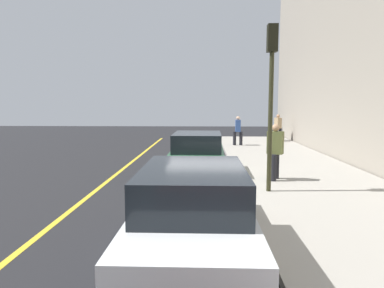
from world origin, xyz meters
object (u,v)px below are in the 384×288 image
(parked_car_green, at_px, (198,154))
(traffic_light_pole, at_px, (271,80))
(parked_car_white, at_px, (194,211))
(pedestrian_olive_coat, at_px, (275,150))
(pedestrian_tan_coat, at_px, (278,127))
(pedestrian_blue_coat, at_px, (238,130))
(rolling_suitcase, at_px, (282,137))

(parked_car_green, distance_m, traffic_light_pole, 4.12)
(parked_car_white, height_order, pedestrian_olive_coat, pedestrian_olive_coat)
(parked_car_green, height_order, pedestrian_tan_coat, pedestrian_tan_coat)
(pedestrian_blue_coat, height_order, pedestrian_tan_coat, pedestrian_tan_coat)
(parked_car_white, xyz_separation_m, pedestrian_tan_coat, (17.15, -4.92, 0.30))
(pedestrian_olive_coat, bearing_deg, pedestrian_blue_coat, 1.70)
(pedestrian_olive_coat, bearing_deg, rolling_suitcase, -13.48)
(parked_car_green, distance_m, rolling_suitcase, 11.31)
(parked_car_white, distance_m, pedestrian_tan_coat, 17.84)
(parked_car_green, height_order, traffic_light_pole, traffic_light_pole)
(rolling_suitcase, bearing_deg, parked_car_green, 152.87)
(parked_car_white, height_order, pedestrian_blue_coat, pedestrian_blue_coat)
(pedestrian_blue_coat, bearing_deg, pedestrian_tan_coat, -46.49)
(parked_car_white, bearing_deg, pedestrian_tan_coat, -16.02)
(parked_car_white, relative_size, traffic_light_pole, 1.07)
(pedestrian_olive_coat, bearing_deg, pedestrian_tan_coat, -12.14)
(pedestrian_blue_coat, relative_size, pedestrian_tan_coat, 0.98)
(pedestrian_tan_coat, xyz_separation_m, traffic_light_pole, (-13.34, 3.01, 2.06))
(parked_car_green, xyz_separation_m, traffic_light_pole, (-2.74, -1.99, 2.36))
(parked_car_green, xyz_separation_m, rolling_suitcase, (10.06, -5.16, -0.34))
(rolling_suitcase, bearing_deg, traffic_light_pole, 166.09)
(pedestrian_blue_coat, height_order, rolling_suitcase, pedestrian_blue_coat)
(traffic_light_pole, bearing_deg, parked_car_green, 35.99)
(pedestrian_blue_coat, distance_m, rolling_suitcase, 3.74)
(parked_car_green, bearing_deg, pedestrian_tan_coat, -25.20)
(pedestrian_olive_coat, xyz_separation_m, traffic_light_pole, (-1.43, 0.44, 2.04))
(rolling_suitcase, bearing_deg, pedestrian_tan_coat, 16.79)
(pedestrian_tan_coat, bearing_deg, parked_car_green, 154.80)
(parked_car_white, relative_size, pedestrian_blue_coat, 2.83)
(pedestrian_olive_coat, height_order, pedestrian_blue_coat, pedestrian_olive_coat)
(pedestrian_tan_coat, distance_m, traffic_light_pole, 13.83)
(pedestrian_blue_coat, bearing_deg, parked_car_green, 164.76)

